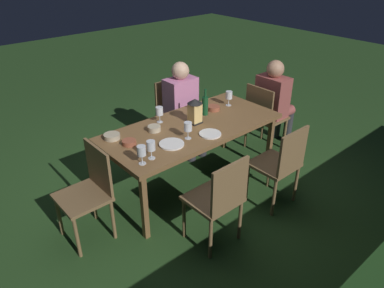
% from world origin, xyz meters
% --- Properties ---
extents(ground_plane, '(16.00, 16.00, 0.00)m').
position_xyz_m(ground_plane, '(0.00, 0.00, 0.00)').
color(ground_plane, '#26471E').
extents(dining_table, '(1.87, 0.86, 0.72)m').
position_xyz_m(dining_table, '(0.00, 0.00, 0.67)').
color(dining_table, brown).
rests_on(dining_table, ground).
extents(chair_side_right_a, '(0.42, 0.40, 0.87)m').
position_xyz_m(chair_side_right_a, '(-0.42, 0.82, 0.49)').
color(chair_side_right_a, brown).
rests_on(chair_side_right_a, ground).
extents(chair_side_right_b, '(0.42, 0.40, 0.87)m').
position_xyz_m(chair_side_right_b, '(0.42, 0.82, 0.49)').
color(chair_side_right_b, brown).
rests_on(chair_side_right_b, ground).
extents(chair_side_left_a, '(0.42, 0.40, 0.87)m').
position_xyz_m(chair_side_left_a, '(-0.42, -0.82, 0.49)').
color(chair_side_left_a, brown).
rests_on(chair_side_left_a, ground).
extents(person_in_pink, '(0.38, 0.47, 1.15)m').
position_xyz_m(person_in_pink, '(-0.42, -0.63, 0.64)').
color(person_in_pink, '#C675A3').
rests_on(person_in_pink, ground).
extents(chair_head_near, '(0.40, 0.42, 0.87)m').
position_xyz_m(chair_head_near, '(-1.18, 0.00, 0.49)').
color(chair_head_near, brown).
rests_on(chair_head_near, ground).
extents(person_in_rust, '(0.48, 0.38, 1.15)m').
position_xyz_m(person_in_rust, '(-1.38, 0.00, 0.64)').
color(person_in_rust, '#9E4C47').
rests_on(person_in_rust, ground).
extents(chair_head_far, '(0.40, 0.42, 0.87)m').
position_xyz_m(chair_head_far, '(1.18, 0.00, 0.49)').
color(chair_head_far, brown).
rests_on(chair_head_far, ground).
extents(lantern_centerpiece, '(0.15, 0.15, 0.27)m').
position_xyz_m(lantern_centerpiece, '(-0.06, -0.03, 0.87)').
color(lantern_centerpiece, black).
rests_on(lantern_centerpiece, dining_table).
extents(green_bottle_on_table, '(0.07, 0.07, 0.29)m').
position_xyz_m(green_bottle_on_table, '(-0.28, -0.11, 0.83)').
color(green_bottle_on_table, '#144723').
rests_on(green_bottle_on_table, dining_table).
extents(wine_glass_a, '(0.08, 0.08, 0.17)m').
position_xyz_m(wine_glass_a, '(0.21, 0.19, 0.84)').
color(wine_glass_a, silver).
rests_on(wine_glass_a, dining_table).
extents(wine_glass_b, '(0.08, 0.08, 0.17)m').
position_xyz_m(wine_glass_b, '(0.80, 0.28, 0.84)').
color(wine_glass_b, silver).
rests_on(wine_glass_b, dining_table).
extents(wine_glass_c, '(0.08, 0.08, 0.17)m').
position_xyz_m(wine_glass_c, '(-0.66, -0.12, 0.84)').
color(wine_glass_c, silver).
rests_on(wine_glass_c, dining_table).
extents(wine_glass_d, '(0.08, 0.08, 0.17)m').
position_xyz_m(wine_glass_d, '(0.69, 0.26, 0.84)').
color(wine_glass_d, silver).
rests_on(wine_glass_d, dining_table).
extents(wine_glass_e, '(0.08, 0.08, 0.17)m').
position_xyz_m(wine_glass_e, '(0.20, -0.28, 0.84)').
color(wine_glass_e, silver).
rests_on(wine_glass_e, dining_table).
extents(plate_a, '(0.22, 0.22, 0.01)m').
position_xyz_m(plate_a, '(0.00, 0.27, 0.73)').
color(plate_a, white).
rests_on(plate_a, dining_table).
extents(plate_b, '(0.23, 0.23, 0.01)m').
position_xyz_m(plate_b, '(0.41, 0.18, 0.73)').
color(plate_b, white).
rests_on(plate_b, dining_table).
extents(bowl_olives, '(0.14, 0.14, 0.05)m').
position_xyz_m(bowl_olives, '(-0.44, -0.14, 0.75)').
color(bowl_olives, '#9E5138').
rests_on(bowl_olives, dining_table).
extents(bowl_bread, '(0.15, 0.15, 0.05)m').
position_xyz_m(bowl_bread, '(0.76, -0.29, 0.75)').
color(bowl_bread, '#BCAD8E').
rests_on(bowl_bread, dining_table).
extents(bowl_salad, '(0.13, 0.13, 0.05)m').
position_xyz_m(bowl_salad, '(0.36, -0.15, 0.75)').
color(bowl_salad, '#BCAD8E').
rests_on(bowl_salad, dining_table).
extents(bowl_dip, '(0.13, 0.13, 0.04)m').
position_xyz_m(bowl_dip, '(0.70, -0.08, 0.74)').
color(bowl_dip, '#9E5138').
rests_on(bowl_dip, dining_table).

